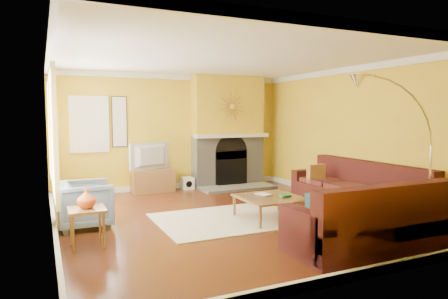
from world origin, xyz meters
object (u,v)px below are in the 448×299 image
media_console (153,181)px  arc_lamp (398,165)px  sectional_sofa (325,195)px  armchair (86,204)px  side_table (87,227)px  coffee_table (270,208)px

media_console → arc_lamp: size_ratio=0.42×
sectional_sofa → armchair: (-3.59, 1.30, -0.08)m
sectional_sofa → media_console: 4.16m
armchair → side_table: size_ratio=1.55×
armchair → sectional_sofa: bearing=-110.0°
armchair → arc_lamp: (3.57, -2.77, 0.75)m
armchair → side_table: armchair is taller
sectional_sofa → arc_lamp: (-0.02, -1.46, 0.66)m
coffee_table → side_table: 2.95m
sectional_sofa → armchair: size_ratio=4.32×
side_table → arc_lamp: 4.15m
sectional_sofa → side_table: sectional_sofa is taller
media_console → arc_lamp: bearing=-69.9°
media_console → armchair: armchair is taller
side_table → arc_lamp: (3.64, -1.80, 0.86)m
sectional_sofa → coffee_table: sectional_sofa is taller
sectional_sofa → media_console: size_ratio=3.68×
coffee_table → armchair: 2.98m
coffee_table → arc_lamp: bearing=-70.5°
sectional_sofa → side_table: bearing=174.8°
coffee_table → side_table: (-2.94, -0.18, 0.06)m
coffee_table → sectional_sofa: bearing=-35.3°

